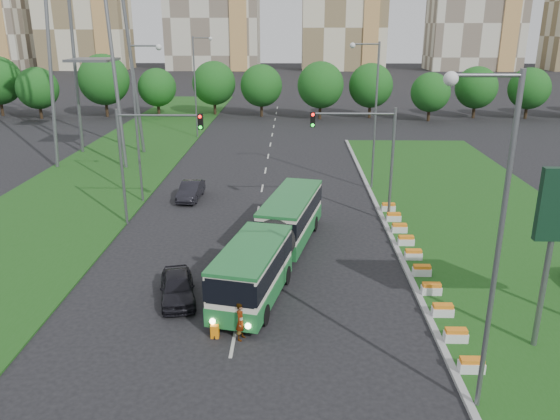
{
  "coord_description": "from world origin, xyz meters",
  "views": [
    {
      "loc": [
        -0.48,
        -26.63,
        13.2
      ],
      "look_at": [
        -1.18,
        4.59,
        2.6
      ],
      "focal_mm": 35.0,
      "sensor_mm": 36.0,
      "label": 1
    }
  ],
  "objects_px": {
    "traffic_mast_median": "(369,147)",
    "shopping_trolley": "(215,331)",
    "articulated_bus": "(273,239)",
    "pedestrian": "(241,321)",
    "traffic_mast_left": "(144,149)",
    "car_left_far": "(191,191)",
    "car_left_near": "(177,287)"
  },
  "relations": [
    {
      "from": "traffic_mast_median",
      "to": "traffic_mast_left",
      "type": "relative_size",
      "value": 1.0
    },
    {
      "from": "traffic_mast_median",
      "to": "car_left_near",
      "type": "xyz_separation_m",
      "value": [
        -10.98,
        -12.03,
        -4.64
      ]
    },
    {
      "from": "pedestrian",
      "to": "shopping_trolley",
      "type": "distance_m",
      "value": 1.34
    },
    {
      "from": "pedestrian",
      "to": "traffic_mast_left",
      "type": "bearing_deg",
      "value": 49.69
    },
    {
      "from": "car_left_far",
      "to": "pedestrian",
      "type": "bearing_deg",
      "value": -70.99
    },
    {
      "from": "pedestrian",
      "to": "shopping_trolley",
      "type": "height_order",
      "value": "pedestrian"
    },
    {
      "from": "car_left_near",
      "to": "car_left_far",
      "type": "xyz_separation_m",
      "value": [
        -2.33,
        16.84,
        -0.01
      ]
    },
    {
      "from": "car_left_near",
      "to": "car_left_far",
      "type": "height_order",
      "value": "car_left_near"
    },
    {
      "from": "traffic_mast_median",
      "to": "articulated_bus",
      "type": "xyz_separation_m",
      "value": [
        -6.31,
        -7.67,
        -3.73
      ]
    },
    {
      "from": "articulated_bus",
      "to": "car_left_far",
      "type": "height_order",
      "value": "articulated_bus"
    },
    {
      "from": "pedestrian",
      "to": "traffic_mast_median",
      "type": "bearing_deg",
      "value": -3.67
    },
    {
      "from": "traffic_mast_median",
      "to": "shopping_trolley",
      "type": "distance_m",
      "value": 18.44
    },
    {
      "from": "shopping_trolley",
      "to": "car_left_near",
      "type": "bearing_deg",
      "value": 123.73
    },
    {
      "from": "traffic_mast_median",
      "to": "car_left_far",
      "type": "bearing_deg",
      "value": 160.1
    },
    {
      "from": "articulated_bus",
      "to": "shopping_trolley",
      "type": "relative_size",
      "value": 26.12
    },
    {
      "from": "traffic_mast_left",
      "to": "car_left_far",
      "type": "relative_size",
      "value": 1.86
    },
    {
      "from": "traffic_mast_left",
      "to": "car_left_far",
      "type": "distance_m",
      "value": 7.67
    },
    {
      "from": "traffic_mast_median",
      "to": "articulated_bus",
      "type": "distance_m",
      "value": 10.61
    },
    {
      "from": "traffic_mast_median",
      "to": "car_left_near",
      "type": "height_order",
      "value": "traffic_mast_median"
    },
    {
      "from": "traffic_mast_left",
      "to": "car_left_far",
      "type": "xyz_separation_m",
      "value": [
        1.85,
        5.82,
        -4.64
      ]
    },
    {
      "from": "articulated_bus",
      "to": "car_left_near",
      "type": "xyz_separation_m",
      "value": [
        -4.67,
        -4.35,
        -0.91
      ]
    },
    {
      "from": "car_left_far",
      "to": "pedestrian",
      "type": "distance_m",
      "value": 21.25
    },
    {
      "from": "traffic_mast_median",
      "to": "articulated_bus",
      "type": "bearing_deg",
      "value": -129.45
    },
    {
      "from": "traffic_mast_median",
      "to": "shopping_trolley",
      "type": "height_order",
      "value": "traffic_mast_median"
    },
    {
      "from": "traffic_mast_median",
      "to": "car_left_near",
      "type": "relative_size",
      "value": 1.91
    },
    {
      "from": "shopping_trolley",
      "to": "pedestrian",
      "type": "bearing_deg",
      "value": -5.46
    },
    {
      "from": "articulated_bus",
      "to": "car_left_far",
      "type": "bearing_deg",
      "value": 132.0
    },
    {
      "from": "car_left_far",
      "to": "shopping_trolley",
      "type": "height_order",
      "value": "car_left_far"
    },
    {
      "from": "traffic_mast_left",
      "to": "car_left_near",
      "type": "bearing_deg",
      "value": -69.27
    },
    {
      "from": "traffic_mast_left",
      "to": "articulated_bus",
      "type": "relative_size",
      "value": 0.5
    },
    {
      "from": "traffic_mast_left",
      "to": "articulated_bus",
      "type": "bearing_deg",
      "value": -37.04
    },
    {
      "from": "traffic_mast_median",
      "to": "pedestrian",
      "type": "distance_m",
      "value": 17.85
    }
  ]
}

